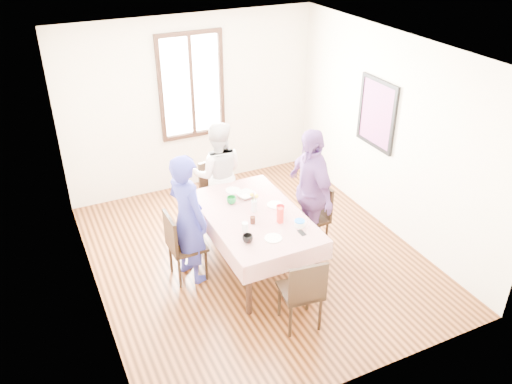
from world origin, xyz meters
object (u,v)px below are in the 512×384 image
(chair_far, at_px, (219,194))
(chair_left, at_px, (187,245))
(person_far, at_px, (219,175))
(person_right, at_px, (309,192))
(chair_near, at_px, (300,290))
(person_left, at_px, (187,219))
(dining_table, at_px, (254,241))
(chair_right, at_px, (309,218))

(chair_far, bearing_deg, chair_left, 41.74)
(chair_left, height_order, person_far, person_far)
(person_right, bearing_deg, chair_near, -31.07)
(person_far, bearing_deg, chair_near, 109.25)
(chair_near, bearing_deg, person_left, 129.48)
(chair_left, bearing_deg, chair_far, 139.58)
(dining_table, xyz_separation_m, chair_near, (-0.00, -1.15, 0.08))
(chair_left, distance_m, person_far, 1.31)
(chair_left, bearing_deg, person_far, 138.98)
(person_far, xyz_separation_m, person_right, (0.80, -1.08, 0.09))
(person_far, bearing_deg, chair_far, -70.75)
(person_left, bearing_deg, chair_right, -112.61)
(person_far, bearing_deg, chair_left, 69.05)
(person_left, bearing_deg, person_far, -58.35)
(chair_far, bearing_deg, person_left, 42.50)
(chair_far, bearing_deg, chair_near, 81.33)
(chair_right, relative_size, person_far, 0.59)
(dining_table, distance_m, person_left, 0.93)
(chair_far, xyz_separation_m, person_far, (0.00, -0.02, 0.31))
(chair_far, height_order, person_far, person_far)
(chair_far, height_order, person_right, person_right)
(dining_table, bearing_deg, chair_left, 169.19)
(dining_table, xyz_separation_m, chair_far, (-0.00, 1.15, 0.08))
(person_left, relative_size, person_right, 0.96)
(chair_far, distance_m, person_left, 1.33)
(chair_right, distance_m, chair_near, 1.46)
(chair_far, bearing_deg, dining_table, 81.33)
(dining_table, distance_m, chair_left, 0.84)
(dining_table, bearing_deg, chair_far, 90.00)
(chair_left, relative_size, person_left, 0.55)
(chair_left, relative_size, chair_near, 1.00)
(chair_left, height_order, person_left, person_left)
(chair_right, distance_m, person_far, 1.39)
(chair_right, relative_size, person_left, 0.55)
(chair_far, distance_m, person_far, 0.32)
(chair_near, xyz_separation_m, person_left, (-0.80, 1.31, 0.37))
(chair_far, bearing_deg, chair_right, 118.14)
(person_far, distance_m, person_right, 1.35)
(dining_table, relative_size, chair_left, 1.84)
(chair_right, xyz_separation_m, chair_far, (-0.82, 1.10, 0.00))
(dining_table, xyz_separation_m, person_left, (-0.80, 0.16, 0.45))
(person_far, height_order, person_right, person_right)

